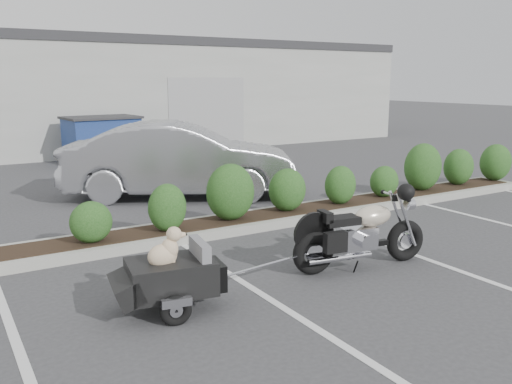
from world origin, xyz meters
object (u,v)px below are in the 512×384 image
sedan (181,160)px  pet_trailer (170,276)px  dumpster (102,139)px  motorcycle (362,234)px

sedan → pet_trailer: bearing=-176.7°
pet_trailer → dumpster: size_ratio=0.72×
pet_trailer → motorcycle: bearing=8.5°
motorcycle → sedan: 5.53m
sedan → dumpster: sedan is taller
sedan → motorcycle: bearing=-149.4°
pet_trailer → dumpster: (2.46, 11.36, 0.31)m
pet_trailer → sedan: (2.53, 5.49, 0.40)m
motorcycle → dumpster: (-0.32, 11.38, 0.25)m
sedan → dumpster: size_ratio=2.14×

